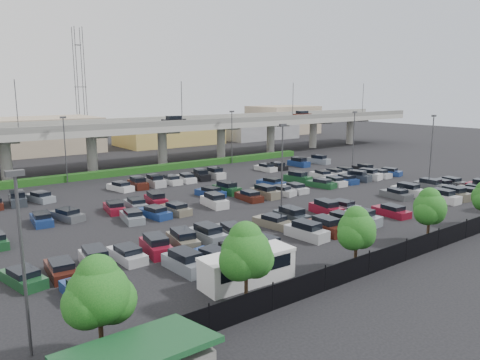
{
  "coord_description": "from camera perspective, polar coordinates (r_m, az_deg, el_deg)",
  "views": [
    {
      "loc": [
        -38.04,
        -49.42,
        14.31
      ],
      "look_at": [
        0.5,
        1.09,
        2.0
      ],
      "focal_mm": 35.0,
      "sensor_mm": 36.0,
      "label": 1
    }
  ],
  "objects": [
    {
      "name": "distant_buildings",
      "position": [
        122.58,
        -12.98,
        5.74
      ],
      "size": [
        138.0,
        24.0,
        9.0
      ],
      "color": "gray",
      "rests_on": "ground"
    },
    {
      "name": "hedge",
      "position": [
        84.7,
        -10.14,
        1.44
      ],
      "size": [
        66.0,
        1.6,
        1.1
      ],
      "primitive_type": "cube",
      "color": "#144213",
      "rests_on": "ground"
    },
    {
      "name": "overpass",
      "position": [
        90.04,
        -12.44,
        6.04
      ],
      "size": [
        150.0,
        13.0,
        15.8
      ],
      "color": "#989890",
      "rests_on": "ground"
    },
    {
      "name": "comm_tower",
      "position": [
        130.39,
        -18.9,
        10.96
      ],
      "size": [
        2.4,
        2.4,
        30.0
      ],
      "color": "#434448",
      "rests_on": "ground"
    },
    {
      "name": "parked_cars",
      "position": [
        60.96,
        3.04,
        -2.02
      ],
      "size": [
        63.24,
        41.66,
        1.67
      ],
      "color": "navy",
      "rests_on": "ground"
    },
    {
      "name": "fence",
      "position": [
        45.63,
        22.33,
        -6.97
      ],
      "size": [
        70.0,
        0.1,
        2.0
      ],
      "color": "black",
      "rests_on": "ground"
    },
    {
      "name": "shuttle_bus",
      "position": [
        35.57,
        0.91,
        -10.47
      ],
      "size": [
        7.56,
        2.83,
        2.4
      ],
      "color": "silver",
      "rests_on": "ground"
    },
    {
      "name": "tree_row",
      "position": [
        46.28,
        21.47,
        -3.29
      ],
      "size": [
        65.07,
        3.66,
        5.94
      ],
      "color": "#332316",
      "rests_on": "ground"
    },
    {
      "name": "light_poles",
      "position": [
        62.12,
        -3.91,
        3.47
      ],
      "size": [
        66.9,
        48.38,
        10.3
      ],
      "color": "#434448",
      "rests_on": "ground"
    },
    {
      "name": "ground",
      "position": [
        63.99,
        0.23,
        -1.96
      ],
      "size": [
        280.0,
        280.0,
        0.0
      ],
      "primitive_type": "plane",
      "color": "black"
    }
  ]
}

